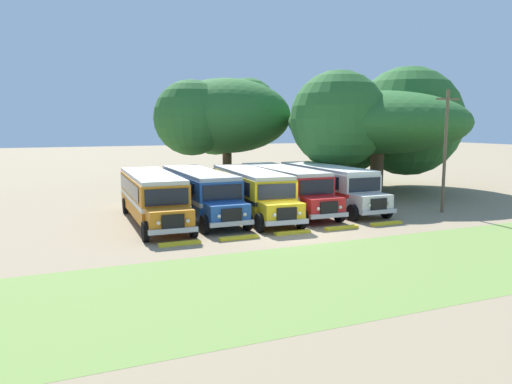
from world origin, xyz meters
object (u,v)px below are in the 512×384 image
Objects in this scene: parked_bus_slot_0 at (152,195)px; secondary_tree at (375,123)px; parked_bus_slot_4 at (328,184)px; broad_shade_tree at (221,116)px; parked_bus_slot_1 at (200,191)px; parked_bus_slot_2 at (252,190)px; utility_pole at (445,148)px; parked_bus_slot_3 at (285,186)px.

secondary_tree is (20.55, 6.57, 4.22)m from parked_bus_slot_0.
parked_bus_slot_4 is 14.15m from broad_shade_tree.
parked_bus_slot_1 and parked_bus_slot_2 have the same top height.
parked_bus_slot_1 is at bearing 101.61° from parked_bus_slot_0.
parked_bus_slot_0 is at bearing -88.92° from parked_bus_slot_2.
parked_bus_slot_2 is at bearing -154.37° from secondary_tree.
broad_shade_tree is 19.86m from utility_pole.
parked_bus_slot_3 is 10.54m from utility_pole.
broad_shade_tree reaches higher than parked_bus_slot_2.
parked_bus_slot_1 is 0.60× the size of secondary_tree.
broad_shade_tree is (2.84, 13.62, 4.77)m from parked_bus_slot_2.
broad_shade_tree is at bearing -165.95° from parked_bus_slot_4.
parked_bus_slot_3 is (5.84, -0.06, 0.00)m from parked_bus_slot_1.
parked_bus_slot_0 is 12.08m from parked_bus_slot_4.
secondary_tree reaches higher than parked_bus_slot_2.
parked_bus_slot_4 is (3.22, -0.13, 0.00)m from parked_bus_slot_3.
parked_bus_slot_2 is (3.12, -0.86, 0.00)m from parked_bus_slot_1.
parked_bus_slot_3 is at bearing -90.51° from broad_shade_tree.
secondary_tree is at bearing 126.99° from parked_bus_slot_4.
parked_bus_slot_3 is (2.72, 0.79, 0.00)m from parked_bus_slot_2.
parked_bus_slot_1 is 0.87× the size of broad_shade_tree.
parked_bus_slot_2 is 16.53m from secondary_tree.
secondary_tree is (14.41, 6.91, 4.22)m from parked_bus_slot_2.
parked_bus_slot_4 is at bearing -143.60° from secondary_tree.
parked_bus_slot_2 is at bearing -101.76° from broad_shade_tree.
broad_shade_tree reaches higher than parked_bus_slot_1.
secondary_tree is 11.34m from utility_pole.
parked_bus_slot_3 is at bearing 94.92° from parked_bus_slot_0.
parked_bus_slot_1 is at bearing -90.60° from parked_bus_slot_4.
parked_bus_slot_3 is 1.39× the size of utility_pole.
broad_shade_tree is (5.96, 12.77, 4.77)m from parked_bus_slot_1.
parked_bus_slot_0 and parked_bus_slot_3 have the same top height.
secondary_tree reaches higher than broad_shade_tree.
secondary_tree reaches higher than utility_pole.
parked_bus_slot_0 is 6.15m from parked_bus_slot_2.
parked_bus_slot_0 is at bearing 166.37° from utility_pole.
parked_bus_slot_1 is 1.00× the size of parked_bus_slot_3.
parked_bus_slot_2 is 0.61× the size of secondary_tree.
broad_shade_tree is at bearing -179.24° from parked_bus_slot_3.
utility_pole reaches higher than parked_bus_slot_2.
parked_bus_slot_3 is at bearing -91.63° from parked_bus_slot_4.
secondary_tree reaches higher than parked_bus_slot_1.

